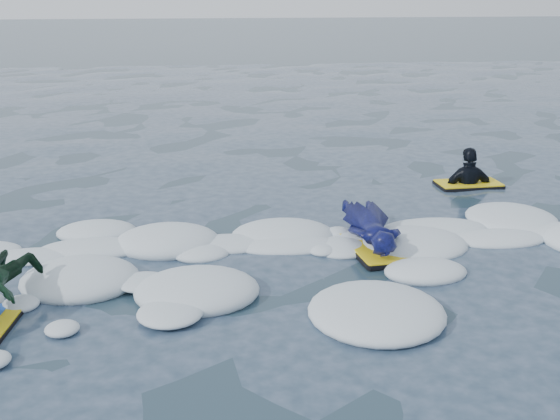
{
  "coord_description": "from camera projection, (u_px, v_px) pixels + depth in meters",
  "views": [
    {
      "loc": [
        -0.77,
        -6.23,
        2.96
      ],
      "look_at": [
        0.17,
        1.6,
        0.42
      ],
      "focal_mm": 45.0,
      "sensor_mm": 36.0,
      "label": 1
    }
  ],
  "objects": [
    {
      "name": "ground",
      "position": [
        282.0,
        301.0,
        6.89
      ],
      "size": [
        120.0,
        120.0,
        0.0
      ],
      "primitive_type": "plane",
      "color": "#162935",
      "rests_on": "ground"
    },
    {
      "name": "foam_band",
      "position": [
        271.0,
        261.0,
        7.86
      ],
      "size": [
        12.0,
        3.1,
        0.3
      ],
      "primitive_type": null,
      "color": "silver",
      "rests_on": "ground"
    },
    {
      "name": "prone_woman_unit",
      "position": [
        372.0,
        229.0,
        8.27
      ],
      "size": [
        0.71,
        1.63,
        0.42
      ],
      "rotation": [
        0.0,
        0.0,
        1.69
      ],
      "color": "black",
      "rests_on": "ground"
    },
    {
      "name": "waiting_rider_unit",
      "position": [
        468.0,
        194.0,
        10.77
      ],
      "size": [
        1.0,
        0.58,
        1.46
      ],
      "rotation": [
        0.0,
        0.0,
        0.05
      ],
      "color": "black",
      "rests_on": "ground"
    }
  ]
}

